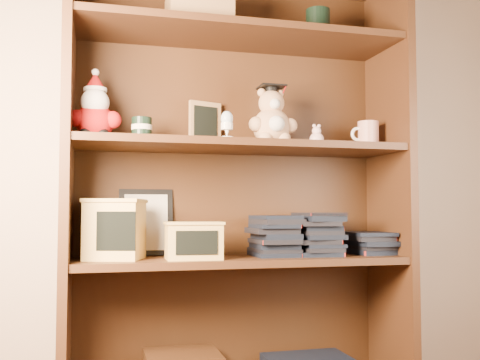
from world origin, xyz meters
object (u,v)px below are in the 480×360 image
object	(u,v)px
teacher_mug	(368,135)
bookcase	(236,192)
grad_teddy_bear	(272,121)
treats_box	(115,229)

from	to	relation	value
teacher_mug	bookcase	bearing A→B (deg)	174.22
bookcase	teacher_mug	distance (m)	0.55
bookcase	teacher_mug	world-z (taller)	bookcase
bookcase	grad_teddy_bear	world-z (taller)	bookcase
treats_box	grad_teddy_bear	bearing A→B (deg)	-0.60
grad_teddy_bear	treats_box	xyz separation A→B (m)	(-0.55, 0.01, -0.38)
bookcase	treats_box	world-z (taller)	bookcase
teacher_mug	grad_teddy_bear	bearing A→B (deg)	-179.00
teacher_mug	treats_box	size ratio (longest dim) A/B	0.49
teacher_mug	treats_box	world-z (taller)	teacher_mug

